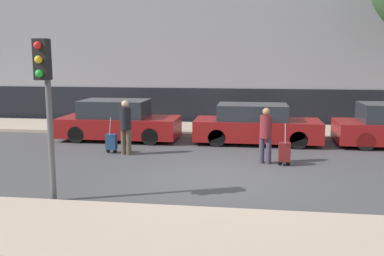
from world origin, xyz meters
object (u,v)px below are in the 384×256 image
parked_car_0 (118,121)px  pedestrian_right (266,132)px  pedestrian_left (126,124)px  trolley_right (284,152)px  traffic_light (45,87)px  trolley_left (111,142)px  parked_car_1 (256,125)px

parked_car_0 → pedestrian_right: (5.23, -2.88, 0.22)m
pedestrian_left → trolley_right: 4.86m
traffic_light → pedestrian_left: bearing=87.0°
trolley_left → trolley_right: trolley_right is taller
parked_car_0 → traffic_light: bearing=-83.8°
trolley_left → pedestrian_right: pedestrian_right is taller
pedestrian_right → traffic_light: size_ratio=0.48×
pedestrian_left → pedestrian_right: size_ratio=1.06×
parked_car_0 → pedestrian_left: size_ratio=2.54×
parked_car_1 → pedestrian_right: 2.92m
parked_car_0 → trolley_left: size_ratio=3.78×
pedestrian_left → traffic_light: (-0.24, -4.55, 1.43)m
parked_car_1 → trolley_left: parked_car_1 is taller
trolley_right → parked_car_0: bearing=152.1°
parked_car_1 → trolley_right: bearing=-75.7°
parked_car_0 → trolley_left: (0.46, -2.18, -0.32)m
trolley_right → trolley_left: bearing=170.8°
parked_car_0 → pedestrian_left: bearing=-67.1°
trolley_left → trolley_right: (5.30, -0.86, 0.02)m
parked_car_1 → pedestrian_right: bearing=-85.0°
parked_car_0 → trolley_right: (5.76, -3.04, -0.30)m
trolley_left → pedestrian_right: 4.85m
pedestrian_left → trolley_right: (4.77, -0.70, -0.58)m
parked_car_0 → pedestrian_left: 2.56m
pedestrian_right → traffic_light: traffic_light is taller
parked_car_0 → parked_car_1: size_ratio=0.99×
parked_car_0 → pedestrian_right: size_ratio=2.70×
parked_car_1 → pedestrian_left: bearing=-149.4°
pedestrian_right → traffic_light: bearing=59.4°
parked_car_0 → trolley_right: parked_car_0 is taller
parked_car_0 → parked_car_1: bearing=0.2°
trolley_left → traffic_light: (0.29, -4.71, 2.04)m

